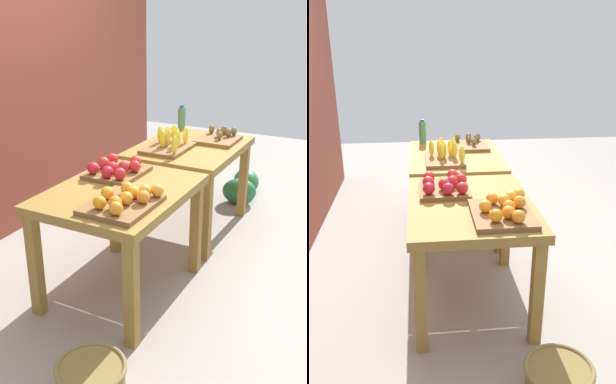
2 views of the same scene
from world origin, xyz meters
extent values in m
plane|color=#9B938C|center=(0.00, 0.00, 0.00)|extent=(8.00, 8.00, 0.00)
cube|color=brown|center=(0.00, 1.35, 1.50)|extent=(4.40, 0.12, 3.00)
cube|color=olive|center=(-0.56, 0.00, 0.72)|extent=(1.04, 0.80, 0.06)
cube|color=olive|center=(-1.02, -0.34, 0.34)|extent=(0.07, 0.07, 0.69)
cube|color=olive|center=(-0.10, -0.34, 0.34)|extent=(0.07, 0.07, 0.69)
cube|color=olive|center=(-1.02, 0.34, 0.34)|extent=(0.07, 0.07, 0.69)
cube|color=olive|center=(-0.10, 0.34, 0.34)|extent=(0.07, 0.07, 0.69)
cube|color=olive|center=(0.56, 0.00, 0.72)|extent=(1.04, 0.80, 0.06)
cube|color=olive|center=(0.10, -0.34, 0.34)|extent=(0.07, 0.07, 0.69)
cube|color=olive|center=(1.02, -0.34, 0.34)|extent=(0.07, 0.07, 0.69)
cube|color=olive|center=(0.10, 0.34, 0.34)|extent=(0.07, 0.07, 0.69)
cube|color=olive|center=(1.02, 0.34, 0.34)|extent=(0.07, 0.07, 0.69)
cube|color=brown|center=(-0.80, -0.16, 0.76)|extent=(0.44, 0.36, 0.03)
sphere|color=orange|center=(-0.90, -0.18, 0.82)|extent=(0.09, 0.09, 0.08)
sphere|color=orange|center=(-0.68, -0.12, 0.82)|extent=(0.11, 0.11, 0.08)
sphere|color=orange|center=(-0.72, -0.19, 0.82)|extent=(0.08, 0.08, 0.08)
sphere|color=orange|center=(-0.67, -0.24, 0.82)|extent=(0.10, 0.10, 0.08)
sphere|color=orange|center=(-0.80, -0.06, 0.82)|extent=(0.10, 0.10, 0.08)
sphere|color=orange|center=(-0.63, -0.30, 0.82)|extent=(0.10, 0.10, 0.08)
sphere|color=orange|center=(-0.75, -0.27, 0.82)|extent=(0.08, 0.08, 0.08)
sphere|color=orange|center=(-0.93, -0.10, 0.82)|extent=(0.11, 0.11, 0.08)
sphere|color=orange|center=(-0.96, -0.22, 0.82)|extent=(0.10, 0.10, 0.08)
sphere|color=orange|center=(-0.81, -0.20, 0.82)|extent=(0.09, 0.09, 0.08)
cube|color=brown|center=(-0.34, 0.15, 0.76)|extent=(0.40, 0.34, 0.03)
sphere|color=red|center=(-0.31, 0.03, 0.82)|extent=(0.08, 0.08, 0.08)
sphere|color=red|center=(-0.21, 0.09, 0.82)|extent=(0.10, 0.10, 0.08)
sphere|color=red|center=(-0.24, 0.25, 0.82)|extent=(0.10, 0.10, 0.08)
sphere|color=red|center=(-0.48, 0.04, 0.82)|extent=(0.09, 0.09, 0.08)
sphere|color=red|center=(-0.35, 0.10, 0.82)|extent=(0.09, 0.09, 0.08)
sphere|color=red|center=(-0.49, 0.14, 0.82)|extent=(0.11, 0.11, 0.08)
sphere|color=red|center=(-0.34, 0.26, 0.82)|extent=(0.09, 0.09, 0.08)
sphere|color=red|center=(-0.47, 0.26, 0.82)|extent=(0.10, 0.10, 0.08)
sphere|color=red|center=(-0.40, 0.16, 0.82)|extent=(0.10, 0.10, 0.08)
cube|color=brown|center=(0.35, 0.11, 0.76)|extent=(0.44, 0.32, 0.03)
ellipsoid|color=yellow|center=(0.43, 0.15, 0.85)|extent=(0.07, 0.06, 0.14)
ellipsoid|color=yellow|center=(0.34, 0.02, 0.85)|extent=(0.06, 0.06, 0.14)
ellipsoid|color=yellow|center=(0.19, -0.03, 0.85)|extent=(0.05, 0.06, 0.14)
ellipsoid|color=yellow|center=(0.35, 0.11, 0.85)|extent=(0.06, 0.05, 0.14)
ellipsoid|color=yellow|center=(0.52, 0.13, 0.85)|extent=(0.06, 0.06, 0.14)
ellipsoid|color=yellow|center=(0.30, 0.13, 0.85)|extent=(0.05, 0.05, 0.14)
ellipsoid|color=yellow|center=(0.42, 0.05, 0.85)|extent=(0.05, 0.04, 0.14)
ellipsoid|color=yellow|center=(0.50, 0.02, 0.85)|extent=(0.06, 0.05, 0.14)
ellipsoid|color=yellow|center=(0.43, 0.21, 0.85)|extent=(0.06, 0.05, 0.14)
cube|color=brown|center=(0.77, -0.17, 0.76)|extent=(0.36, 0.32, 0.03)
ellipsoid|color=brown|center=(0.85, -0.23, 0.82)|extent=(0.07, 0.07, 0.07)
ellipsoid|color=brown|center=(0.92, -0.25, 0.82)|extent=(0.07, 0.07, 0.07)
ellipsoid|color=olive|center=(0.91, -0.05, 0.82)|extent=(0.06, 0.06, 0.07)
ellipsoid|color=olive|center=(0.92, -0.16, 0.82)|extent=(0.06, 0.06, 0.07)
ellipsoid|color=brown|center=(0.73, -0.19, 0.82)|extent=(0.07, 0.06, 0.07)
ellipsoid|color=brown|center=(0.82, -0.15, 0.82)|extent=(0.07, 0.07, 0.07)
cylinder|color=#4C8C59|center=(1.00, 0.28, 0.85)|extent=(0.07, 0.07, 0.21)
cylinder|color=blue|center=(1.00, 0.28, 0.97)|extent=(0.04, 0.04, 0.02)
ellipsoid|color=#2D6C37|center=(1.60, -0.21, 0.12)|extent=(0.40, 0.39, 0.25)
ellipsoid|color=#256639|center=(1.29, -0.23, 0.13)|extent=(0.32, 0.38, 0.25)
cylinder|color=olive|center=(-1.44, -0.35, 0.09)|extent=(0.34, 0.34, 0.18)
torus|color=olive|center=(-1.44, -0.35, 0.18)|extent=(0.36, 0.36, 0.02)
camera|label=1|loc=(-2.90, -1.45, 1.82)|focal=43.66mm
camera|label=2|loc=(-3.04, 0.31, 1.78)|focal=39.26mm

